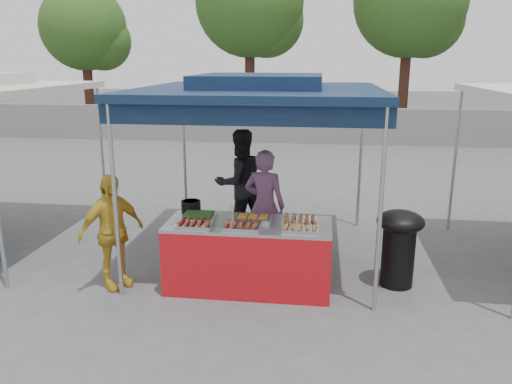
# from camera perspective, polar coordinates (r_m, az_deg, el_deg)

# --- Properties ---
(ground_plane) EXTENTS (80.00, 80.00, 0.00)m
(ground_plane) POSITION_cam_1_polar(r_m,az_deg,el_deg) (6.46, -0.70, -10.42)
(ground_plane) COLOR #4E4F51
(back_wall) EXTENTS (40.00, 0.25, 1.20)m
(back_wall) POSITION_cam_1_polar(r_m,az_deg,el_deg) (16.94, 4.61, 7.60)
(back_wall) COLOR slate
(back_wall) RESTS_ON ground_plane
(main_canopy) EXTENTS (3.20, 3.20, 2.57)m
(main_canopy) POSITION_cam_1_polar(r_m,az_deg,el_deg) (6.81, 0.41, 11.61)
(main_canopy) COLOR #A4A4AA
(main_canopy) RESTS_ON ground_plane
(tree_0) EXTENTS (3.31, 3.21, 5.51)m
(tree_0) POSITION_cam_1_polar(r_m,az_deg,el_deg) (20.84, -18.63, 17.01)
(tree_0) COLOR #381E15
(tree_0) RESTS_ON ground_plane
(tree_1) EXTENTS (3.86, 3.86, 6.64)m
(tree_1) POSITION_cam_1_polar(r_m,az_deg,el_deg) (18.99, -0.24, 20.37)
(tree_1) COLOR #381E15
(tree_1) RESTS_ON ground_plane
(tree_2) EXTENTS (3.85, 3.85, 6.62)m
(tree_2) POSITION_cam_1_polar(r_m,az_deg,el_deg) (19.08, 17.59, 19.64)
(tree_2) COLOR #381E15
(tree_2) RESTS_ON ground_plane
(vendor_table) EXTENTS (2.00, 0.80, 0.85)m
(vendor_table) POSITION_cam_1_polar(r_m,az_deg,el_deg) (6.20, -0.85, -7.26)
(vendor_table) COLOR #A90F16
(vendor_table) RESTS_ON ground_plane
(food_tray_fl) EXTENTS (0.42, 0.30, 0.07)m
(food_tray_fl) POSITION_cam_1_polar(r_m,az_deg,el_deg) (5.93, -7.05, -3.68)
(food_tray_fl) COLOR #AFAFB3
(food_tray_fl) RESTS_ON vendor_table
(food_tray_fm) EXTENTS (0.42, 0.30, 0.07)m
(food_tray_fm) POSITION_cam_1_polar(r_m,az_deg,el_deg) (5.82, -1.64, -3.94)
(food_tray_fm) COLOR #AFAFB3
(food_tray_fm) RESTS_ON vendor_table
(food_tray_fr) EXTENTS (0.42, 0.30, 0.07)m
(food_tray_fr) POSITION_cam_1_polar(r_m,az_deg,el_deg) (5.78, 5.11, -4.15)
(food_tray_fr) COLOR #AFAFB3
(food_tray_fr) RESTS_ON vendor_table
(food_tray_bl) EXTENTS (0.42, 0.30, 0.07)m
(food_tray_bl) POSITION_cam_1_polar(r_m,az_deg,el_deg) (6.23, -6.58, -2.76)
(food_tray_bl) COLOR #AFAFB3
(food_tray_bl) RESTS_ON vendor_table
(food_tray_bm) EXTENTS (0.42, 0.30, 0.07)m
(food_tray_bm) POSITION_cam_1_polar(r_m,az_deg,el_deg) (6.11, -0.35, -3.01)
(food_tray_bm) COLOR #AFAFB3
(food_tray_bm) RESTS_ON vendor_table
(food_tray_br) EXTENTS (0.42, 0.30, 0.07)m
(food_tray_br) POSITION_cam_1_polar(r_m,az_deg,el_deg) (6.05, 5.07, -3.26)
(food_tray_br) COLOR #AFAFB3
(food_tray_br) RESTS_ON vendor_table
(cooking_pot) EXTENTS (0.25, 0.25, 0.15)m
(cooking_pot) POSITION_cam_1_polar(r_m,az_deg,el_deg) (6.51, -7.44, -1.63)
(cooking_pot) COLOR black
(cooking_pot) RESTS_ON vendor_table
(skewer_cup) EXTENTS (0.08, 0.08, 0.10)m
(skewer_cup) POSITION_cam_1_polar(r_m,az_deg,el_deg) (5.82, -2.80, -3.81)
(skewer_cup) COLOR #A4A4AA
(skewer_cup) RESTS_ON vendor_table
(wok_burner) EXTENTS (0.58, 0.58, 0.98)m
(wok_burner) POSITION_cam_1_polar(r_m,az_deg,el_deg) (6.46, 16.03, -5.46)
(wok_burner) COLOR black
(wok_burner) RESTS_ON ground_plane
(crate_left) EXTENTS (0.48, 0.34, 0.29)m
(crate_left) POSITION_cam_1_polar(r_m,az_deg,el_deg) (6.86, -4.24, -7.55)
(crate_left) COLOR navy
(crate_left) RESTS_ON ground_plane
(crate_right) EXTENTS (0.51, 0.36, 0.31)m
(crate_right) POSITION_cam_1_polar(r_m,az_deg,el_deg) (6.76, 1.72, -7.83)
(crate_right) COLOR navy
(crate_right) RESTS_ON ground_plane
(crate_stacked) EXTENTS (0.47, 0.33, 0.28)m
(crate_stacked) POSITION_cam_1_polar(r_m,az_deg,el_deg) (6.65, 1.74, -5.48)
(crate_stacked) COLOR navy
(crate_stacked) RESTS_ON crate_right
(vendor_woman) EXTENTS (0.64, 0.49, 1.59)m
(vendor_woman) POSITION_cam_1_polar(r_m,az_deg,el_deg) (6.95, 1.00, -1.56)
(vendor_woman) COLOR #784C71
(vendor_woman) RESTS_ON ground_plane
(helper_man) EXTENTS (1.05, 1.00, 1.72)m
(helper_man) POSITION_cam_1_polar(r_m,az_deg,el_deg) (7.95, -1.85, 1.06)
(helper_man) COLOR black
(helper_man) RESTS_ON ground_plane
(customer_person) EXTENTS (0.81, 0.88, 1.45)m
(customer_person) POSITION_cam_1_polar(r_m,az_deg,el_deg) (6.37, -16.16, -4.40)
(customer_person) COLOR gold
(customer_person) RESTS_ON ground_plane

